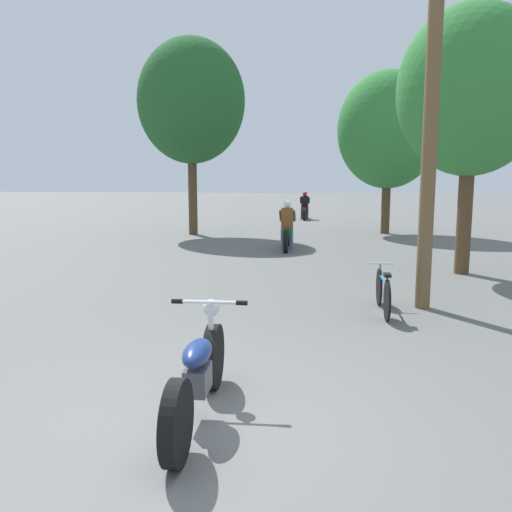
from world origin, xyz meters
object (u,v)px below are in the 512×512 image
object	(u,v)px
bicycle_parked	(383,292)
roadside_tree_right_far	(388,130)
roadside_tree_right_near	(472,91)
motorcycle_rider_far	(305,209)
motorcycle_foreground	(198,374)
utility_pole	(433,72)
motorcycle_rider_lead	(287,231)
roadside_tree_left	(191,101)

from	to	relation	value
bicycle_parked	roadside_tree_right_far	bearing A→B (deg)	82.61
roadside_tree_right_near	motorcycle_rider_far	distance (m)	15.18
motorcycle_foreground	utility_pole	bearing A→B (deg)	57.51
motorcycle_rider_lead	motorcycle_rider_far	world-z (taller)	motorcycle_rider_lead
roadside_tree_right_near	motorcycle_rider_lead	bearing A→B (deg)	139.61
roadside_tree_right_near	bicycle_parked	size ratio (longest dim) A/B	3.53
motorcycle_rider_far	bicycle_parked	size ratio (longest dim) A/B	1.18
roadside_tree_right_far	bicycle_parked	size ratio (longest dim) A/B	3.62
motorcycle_foreground	motorcycle_rider_lead	distance (m)	11.25
utility_pole	roadside_tree_right_near	distance (m)	3.65
motorcycle_rider_lead	roadside_tree_right_far	bearing A→B (deg)	54.13
utility_pole	roadside_tree_right_far	size ratio (longest dim) A/B	1.24
roadside_tree_left	motorcycle_rider_far	world-z (taller)	roadside_tree_left
roadside_tree_left	motorcycle_foreground	xyz separation A→B (m)	(3.38, -14.93, -4.34)
motorcycle_rider_far	bicycle_parked	distance (m)	18.11
roadside_tree_right_near	roadside_tree_right_far	distance (m)	8.25
motorcycle_rider_far	bicycle_parked	xyz separation A→B (m)	(1.55, -18.05, -0.17)
roadside_tree_right_near	motorcycle_rider_lead	xyz separation A→B (m)	(-4.08, 3.47, -3.41)
utility_pole	roadside_tree_right_near	xyz separation A→B (m)	(1.49, 3.32, 0.17)
roadside_tree_right_far	motorcycle_rider_lead	distance (m)	6.71
utility_pole	bicycle_parked	world-z (taller)	utility_pole
utility_pole	motorcycle_rider_far	size ratio (longest dim) A/B	3.79
motorcycle_foreground	motorcycle_rider_lead	bearing A→B (deg)	88.72
motorcycle_foreground	roadside_tree_left	bearing A→B (deg)	102.75
roadside_tree_right_near	bicycle_parked	xyz separation A→B (m)	(-2.20, -3.74, -3.60)
utility_pole	roadside_tree_left	world-z (taller)	utility_pole
utility_pole	motorcycle_rider_lead	distance (m)	7.96
roadside_tree_right_near	utility_pole	bearing A→B (deg)	-114.22
roadside_tree_left	motorcycle_rider_far	size ratio (longest dim) A/B	3.60
roadside_tree_right_far	bicycle_parked	bearing A→B (deg)	-97.39
utility_pole	motorcycle_rider_far	xyz separation A→B (m)	(-2.25, 17.63, -3.26)
motorcycle_rider_lead	bicycle_parked	distance (m)	7.45
roadside_tree_left	bicycle_parked	size ratio (longest dim) A/B	4.26
utility_pole	roadside_tree_right_near	size ratio (longest dim) A/B	1.27
motorcycle_rider_lead	bicycle_parked	size ratio (longest dim) A/B	1.22
roadside_tree_right_near	motorcycle_rider_far	bearing A→B (deg)	104.65
roadside_tree_left	motorcycle_rider_far	bearing A→B (deg)	61.02
bicycle_parked	roadside_tree_left	bearing A→B (deg)	116.87
roadside_tree_right_far	motorcycle_rider_far	size ratio (longest dim) A/B	3.05
motorcycle_rider_far	roadside_tree_left	bearing A→B (deg)	-118.98
roadside_tree_right_far	motorcycle_rider_lead	size ratio (longest dim) A/B	2.96
motorcycle_foreground	bicycle_parked	world-z (taller)	motorcycle_foreground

